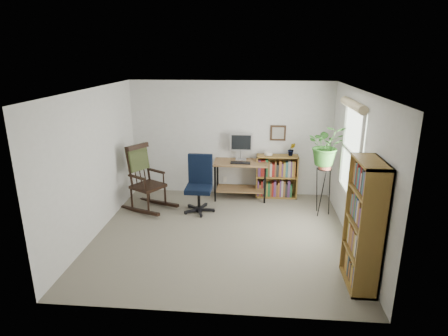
# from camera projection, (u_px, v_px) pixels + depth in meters

# --- Properties ---
(floor) EXTENTS (4.20, 4.00, 0.00)m
(floor) POSITION_uv_depth(u_px,v_px,m) (222.00, 234.00, 6.31)
(floor) COLOR gray
(floor) RESTS_ON ground
(ceiling) EXTENTS (4.20, 4.00, 0.00)m
(ceiling) POSITION_uv_depth(u_px,v_px,m) (222.00, 90.00, 5.60)
(ceiling) COLOR white
(ceiling) RESTS_ON ground
(wall_back) EXTENTS (4.20, 0.00, 2.40)m
(wall_back) POSITION_uv_depth(u_px,v_px,m) (230.00, 139.00, 7.86)
(wall_back) COLOR silver
(wall_back) RESTS_ON ground
(wall_front) EXTENTS (4.20, 0.00, 2.40)m
(wall_front) POSITION_uv_depth(u_px,v_px,m) (205.00, 220.00, 4.05)
(wall_front) COLOR silver
(wall_front) RESTS_ON ground
(wall_left) EXTENTS (0.00, 4.00, 2.40)m
(wall_left) POSITION_uv_depth(u_px,v_px,m) (94.00, 163.00, 6.13)
(wall_left) COLOR silver
(wall_left) RESTS_ON ground
(wall_right) EXTENTS (0.00, 4.00, 2.40)m
(wall_right) POSITION_uv_depth(u_px,v_px,m) (357.00, 170.00, 5.78)
(wall_right) COLOR silver
(wall_right) RESTS_ON ground
(window) EXTENTS (0.12, 1.20, 1.50)m
(window) POSITION_uv_depth(u_px,v_px,m) (351.00, 152.00, 6.01)
(window) COLOR silver
(window) RESTS_ON wall_right
(desk) EXTENTS (1.10, 0.60, 0.79)m
(desk) POSITION_uv_depth(u_px,v_px,m) (240.00, 180.00, 7.79)
(desk) COLOR olive
(desk) RESTS_ON floor
(monitor) EXTENTS (0.46, 0.16, 0.56)m
(monitor) POSITION_uv_depth(u_px,v_px,m) (241.00, 147.00, 7.73)
(monitor) COLOR #B0B0B5
(monitor) RESTS_ON desk
(keyboard) EXTENTS (0.40, 0.15, 0.02)m
(keyboard) POSITION_uv_depth(u_px,v_px,m) (240.00, 163.00, 7.56)
(keyboard) COLOR black
(keyboard) RESTS_ON desk
(office_chair) EXTENTS (0.62, 0.62, 1.11)m
(office_chair) POSITION_uv_depth(u_px,v_px,m) (199.00, 184.00, 7.05)
(office_chair) COLOR black
(office_chair) RESTS_ON floor
(rocking_chair) EXTENTS (1.29, 1.15, 1.29)m
(rocking_chair) POSITION_uv_depth(u_px,v_px,m) (148.00, 178.00, 7.16)
(rocking_chair) COLOR black
(rocking_chair) RESTS_ON floor
(low_bookshelf) EXTENTS (0.86, 0.29, 0.91)m
(low_bookshelf) POSITION_uv_depth(u_px,v_px,m) (277.00, 176.00, 7.83)
(low_bookshelf) COLOR olive
(low_bookshelf) RESTS_ON floor
(tall_bookshelf) EXTENTS (0.32, 0.74, 1.70)m
(tall_bookshelf) POSITION_uv_depth(u_px,v_px,m) (364.00, 225.00, 4.73)
(tall_bookshelf) COLOR olive
(tall_bookshelf) RESTS_ON floor
(plant_stand) EXTENTS (0.36, 0.36, 1.05)m
(plant_stand) POSITION_uv_depth(u_px,v_px,m) (323.00, 188.00, 6.96)
(plant_stand) COLOR black
(plant_stand) RESTS_ON floor
(spider_plant) EXTENTS (1.69, 1.88, 1.46)m
(spider_plant) POSITION_uv_depth(u_px,v_px,m) (328.00, 125.00, 6.61)
(spider_plant) COLOR #2F6A25
(spider_plant) RESTS_ON plant_stand
(potted_plant_small) EXTENTS (0.13, 0.24, 0.11)m
(potted_plant_small) POSITION_uv_depth(u_px,v_px,m) (291.00, 153.00, 7.66)
(potted_plant_small) COLOR #2F6A25
(potted_plant_small) RESTS_ON low_bookshelf
(framed_picture) EXTENTS (0.32, 0.04, 0.32)m
(framed_picture) POSITION_uv_depth(u_px,v_px,m) (278.00, 133.00, 7.71)
(framed_picture) COLOR black
(framed_picture) RESTS_ON wall_back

